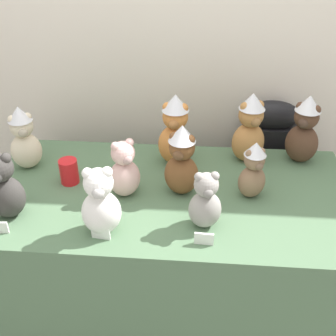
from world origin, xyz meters
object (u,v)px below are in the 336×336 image
at_px(teddy_bear_snow, 101,203).
at_px(teddy_bear_charcoal, 4,188).
at_px(teddy_bear_ginger, 175,131).
at_px(teddy_bear_ash, 205,202).
at_px(teddy_bear_cocoa, 304,130).
at_px(teddy_bear_blush, 124,170).
at_px(teddy_bear_cream, 24,139).
at_px(teddy_bear_caramel, 250,129).
at_px(instrument_case, 262,182).
at_px(teddy_bear_chestnut, 182,161).
at_px(party_cup_red, 69,171).
at_px(display_table, 168,259).
at_px(teddy_bear_mocha, 253,171).

relative_size(teddy_bear_snow, teddy_bear_charcoal, 1.01).
bearing_deg(teddy_bear_ginger, teddy_bear_ash, -67.84).
height_order(teddy_bear_cocoa, teddy_bear_blush, teddy_bear_cocoa).
distance_m(teddy_bear_cocoa, teddy_bear_cream, 1.26).
relative_size(teddy_bear_cocoa, teddy_bear_snow, 1.17).
bearing_deg(teddy_bear_caramel, instrument_case, 39.76).
bearing_deg(teddy_bear_ash, teddy_bear_ginger, 98.03).
bearing_deg(teddy_bear_chestnut, teddy_bear_ash, -50.77).
xyz_separation_m(teddy_bear_cocoa, teddy_bear_cream, (-1.25, -0.15, -0.01)).
height_order(instrument_case, teddy_bear_cocoa, teddy_bear_cocoa).
xyz_separation_m(teddy_bear_blush, teddy_bear_snow, (-0.04, -0.24, 0.01)).
bearing_deg(instrument_case, teddy_bear_blush, -138.78).
relative_size(teddy_bear_blush, teddy_bear_cream, 0.85).
bearing_deg(teddy_bear_ginger, party_cup_red, -151.73).
distance_m(teddy_bear_cocoa, teddy_bear_chestnut, 0.62).
relative_size(teddy_bear_charcoal, teddy_bear_cream, 0.93).
bearing_deg(teddy_bear_charcoal, display_table, 9.61).
bearing_deg(teddy_bear_cream, teddy_bear_ginger, -19.75).
relative_size(teddy_bear_cocoa, teddy_bear_ginger, 0.96).
distance_m(display_table, teddy_bear_ash, 0.57).
xyz_separation_m(display_table, teddy_bear_mocha, (0.34, 0.00, 0.52)).
relative_size(teddy_bear_caramel, teddy_bear_cream, 1.12).
bearing_deg(teddy_bear_cream, teddy_bear_ash, -50.80).
xyz_separation_m(display_table, teddy_bear_charcoal, (-0.60, -0.20, 0.53)).
bearing_deg(teddy_bear_cream, teddy_bear_caramel, -19.34).
relative_size(teddy_bear_snow, teddy_bear_chestnut, 0.89).
relative_size(instrument_case, teddy_bear_cream, 3.29).
relative_size(teddy_bear_blush, party_cup_red, 2.34).
bearing_deg(teddy_bear_ginger, teddy_bear_mocha, -30.88).
bearing_deg(instrument_case, teddy_bear_mocha, -104.06).
height_order(display_table, teddy_bear_blush, teddy_bear_blush).
height_order(instrument_case, teddy_bear_charcoal, teddy_bear_charcoal).
distance_m(teddy_bear_ash, teddy_bear_snow, 0.38).
bearing_deg(teddy_bear_cream, teddy_bear_charcoal, -109.18).
bearing_deg(teddy_bear_snow, teddy_bear_caramel, 33.59).
distance_m(teddy_bear_blush, party_cup_red, 0.27).
bearing_deg(teddy_bear_mocha, display_table, 155.18).
relative_size(teddy_bear_caramel, teddy_bear_charcoal, 1.20).
distance_m(teddy_bear_cream, party_cup_red, 0.26).
bearing_deg(display_table, teddy_bear_ginger, 86.84).
relative_size(teddy_bear_cocoa, teddy_bear_chestnut, 1.05).
bearing_deg(party_cup_red, teddy_bear_snow, -55.35).
bearing_deg(teddy_bear_cocoa, teddy_bear_cream, -146.95).
bearing_deg(party_cup_red, teddy_bear_charcoal, -125.23).
xyz_separation_m(teddy_bear_blush, teddy_bear_charcoal, (-0.43, -0.17, 0.01)).
xyz_separation_m(teddy_bear_cocoa, teddy_bear_blush, (-0.77, -0.33, -0.04)).
distance_m(teddy_bear_ash, teddy_bear_charcoal, 0.76).
relative_size(display_table, teddy_bear_caramel, 4.64).
bearing_deg(party_cup_red, teddy_bear_ginger, 23.90).
relative_size(teddy_bear_cocoa, teddy_bear_mocha, 1.30).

